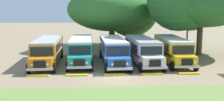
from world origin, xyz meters
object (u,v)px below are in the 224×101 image
object	(u,v)px
parked_bus_slot_1	(81,49)
broad_shade_tree	(115,8)
secondary_tree	(196,4)
parked_bus_slot_0	(48,50)
parked_bus_slot_3	(142,49)
utility_pole	(187,29)
parked_bus_slot_2	(113,49)
parked_bus_slot_4	(172,48)

from	to	relation	value
parked_bus_slot_1	broad_shade_tree	xyz separation A→B (m)	(4.69, 12.04, 4.84)
secondary_tree	broad_shade_tree	bearing A→B (deg)	143.95
parked_bus_slot_0	parked_bus_slot_3	size ratio (longest dim) A/B	1.00
parked_bus_slot_0	parked_bus_slot_3	bearing A→B (deg)	86.71
utility_pole	parked_bus_slot_3	bearing A→B (deg)	-153.11
parked_bus_slot_1	utility_pole	xyz separation A→B (m)	(13.55, 2.66, 2.04)
parked_bus_slot_3	broad_shade_tree	xyz separation A→B (m)	(-2.39, 12.66, 4.84)
parked_bus_slot_1	secondary_tree	size ratio (longest dim) A/B	0.75
parked_bus_slot_1	secondary_tree	distance (m)	16.70
parked_bus_slot_0	secondary_tree	size ratio (longest dim) A/B	0.75
parked_bus_slot_0	utility_pole	world-z (taller)	utility_pole
parked_bus_slot_3	utility_pole	bearing A→B (deg)	114.34
parked_bus_slot_0	parked_bus_slot_1	xyz separation A→B (m)	(3.75, 0.58, 0.00)
parked_bus_slot_2	parked_bus_slot_3	size ratio (longest dim) A/B	1.00
parked_bus_slot_0	parked_bus_slot_1	world-z (taller)	same
parked_bus_slot_3	parked_bus_slot_4	bearing A→B (deg)	92.80
parked_bus_slot_3	secondary_tree	size ratio (longest dim) A/B	0.75
parked_bus_slot_3	utility_pole	world-z (taller)	utility_pole
parked_bus_slot_3	parked_bus_slot_4	size ratio (longest dim) A/B	1.00
parked_bus_slot_1	parked_bus_slot_2	size ratio (longest dim) A/B	1.00
parked_bus_slot_2	parked_bus_slot_4	distance (m)	7.08
parked_bus_slot_3	secondary_tree	xyz separation A→B (m)	(8.13, 5.00, 5.33)
parked_bus_slot_0	parked_bus_slot_3	xyz separation A→B (m)	(10.83, -0.04, 0.00)
parked_bus_slot_4	parked_bus_slot_1	bearing A→B (deg)	-89.57
secondary_tree	utility_pole	xyz separation A→B (m)	(-1.66, -1.72, -3.29)
parked_bus_slot_1	broad_shade_tree	bearing A→B (deg)	157.08
parked_bus_slot_3	broad_shade_tree	distance (m)	13.76
broad_shade_tree	parked_bus_slot_3	bearing A→B (deg)	-79.29
parked_bus_slot_0	parked_bus_slot_1	distance (m)	3.79
parked_bus_slot_0	secondary_tree	bearing A→B (deg)	101.58
secondary_tree	parked_bus_slot_4	bearing A→B (deg)	-133.78
broad_shade_tree	parked_bus_slot_4	bearing A→B (deg)	-63.83
parked_bus_slot_0	parked_bus_slot_1	size ratio (longest dim) A/B	1.00
parked_bus_slot_0	parked_bus_slot_4	distance (m)	14.49
parked_bus_slot_3	parked_bus_slot_4	xyz separation A→B (m)	(3.66, 0.34, 0.00)
parked_bus_slot_3	secondary_tree	bearing A→B (deg)	119.07
parked_bus_slot_1	parked_bus_slot_3	distance (m)	7.11
parked_bus_slot_3	parked_bus_slot_4	world-z (taller)	same
parked_bus_slot_4	secondary_tree	xyz separation A→B (m)	(4.47, 4.66, 5.33)
secondary_tree	utility_pole	bearing A→B (deg)	-133.89
parked_bus_slot_0	parked_bus_slot_1	bearing A→B (deg)	95.77
parked_bus_slot_2	utility_pole	distance (m)	10.65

